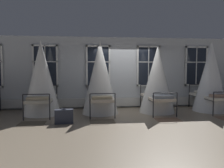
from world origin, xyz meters
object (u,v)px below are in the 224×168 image
cot_third (100,78)px  cot_fourth (157,80)px  cot_fifth (211,77)px  suitcase_dark (64,116)px  cot_second (41,79)px

cot_third → cot_fourth: bearing=-92.4°
cot_fifth → suitcase_dark: (-5.59, -1.41, -1.11)m
cot_fifth → cot_third: bearing=89.8°
cot_fifth → cot_second: bearing=89.5°
cot_third → cot_fifth: bearing=-91.9°
cot_fourth → cot_fifth: bearing=-89.4°
cot_third → cot_fifth: size_ratio=1.00×
suitcase_dark → cot_fourth: bearing=16.2°
cot_third → cot_second: bearing=87.1°
cot_third → cot_fourth: size_ratio=1.07×
cot_fifth → cot_fourth: bearing=90.3°
cot_third → suitcase_dark: (-1.21, -1.43, -1.11)m
cot_third → cot_fourth: cot_third is taller
cot_second → cot_third: bearing=-91.9°
cot_fifth → suitcase_dark: cot_fifth is taller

